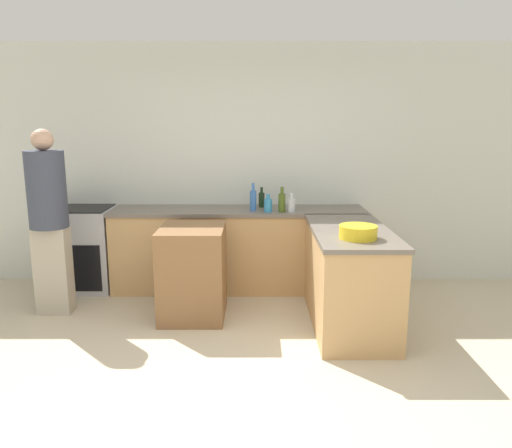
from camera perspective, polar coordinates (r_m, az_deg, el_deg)
The scene contains 13 objects.
ground_plane at distance 3.73m, azimuth -3.07°, elevation -18.07°, with size 14.00×14.00×0.00m, color beige.
wall_back at distance 5.74m, azimuth -1.89°, elevation 6.70°, with size 8.00×0.06×2.70m.
counter_back at distance 5.57m, azimuth -1.95°, elevation -2.84°, with size 2.78×0.64×0.90m.
counter_peninsula at distance 4.66m, azimuth 10.62°, elevation -5.98°, with size 0.69×1.48×0.90m.
range_oven at distance 5.90m, azimuth -19.39°, elevation -2.65°, with size 0.75×0.62×0.92m.
island_table at distance 4.83m, azimuth -7.18°, elevation -5.44°, with size 0.60×0.71×0.87m.
mixing_bowl at distance 4.17m, azimuth 11.63°, elevation -0.90°, with size 0.31×0.31×0.11m.
dish_soap_bottle at distance 5.29m, azimuth 1.44°, elevation 2.20°, with size 0.09×0.09×0.19m.
vinegar_bottle_clear at distance 5.30m, azimuth 4.11°, elevation 2.25°, with size 0.08×0.08×0.20m.
water_bottle_blue at distance 5.35m, azimuth -0.29°, elevation 2.79°, with size 0.07×0.07×0.30m.
olive_oil_bottle at distance 5.29m, azimuth 3.02°, elevation 2.54°, with size 0.08×0.08×0.27m.
wine_bottle_dark at distance 5.57m, azimuth 0.68°, elevation 2.85°, with size 0.07×0.07×0.22m.
person_by_range at distance 5.12m, azimuth -22.56°, elevation 0.86°, with size 0.36×0.36×1.78m.
Camera 1 is at (0.19, -3.23, 1.86)m, focal length 35.00 mm.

